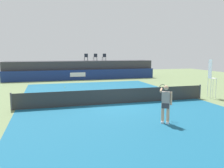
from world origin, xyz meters
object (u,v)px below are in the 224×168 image
object	(u,v)px
net_post_near	(11,102)
tennis_player	(166,103)
umpire_chair	(211,76)
spectator_chair_far_left	(86,57)
net_post_far	(200,92)
spectator_chair_left	(95,57)
spectator_chair_center	(104,57)
tennis_ball	(65,87)

from	to	relation	value
net_post_near	tennis_player	distance (m)	8.51
umpire_chair	net_post_near	world-z (taller)	umpire_chair
spectator_chair_far_left	umpire_chair	world-z (taller)	spectator_chair_far_left
spectator_chair_far_left	net_post_far	distance (m)	16.24
spectator_chair_left	tennis_player	distance (m)	19.90
spectator_chair_left	tennis_player	size ratio (longest dim) A/B	0.50
spectator_chair_center	net_post_far	bearing A→B (deg)	-78.03
spectator_chair_center	spectator_chair_left	bearing A→B (deg)	171.92
umpire_chair	tennis_ball	size ratio (longest dim) A/B	40.59
net_post_near	tennis_ball	size ratio (longest dim) A/B	14.71
net_post_far	spectator_chair_center	bearing A→B (deg)	101.97
spectator_chair_far_left	spectator_chair_center	distance (m)	2.33
spectator_chair_far_left	tennis_player	size ratio (longest dim) A/B	0.50
spectator_chair_far_left	net_post_far	world-z (taller)	spectator_chair_far_left
net_post_far	tennis_ball	size ratio (longest dim) A/B	14.71
net_post_far	tennis_player	xyz separation A→B (m)	(-5.22, -4.55, 0.46)
net_post_near	tennis_player	world-z (taller)	tennis_player
net_post_near	tennis_player	xyz separation A→B (m)	(7.18, -4.55, 0.46)
umpire_chair	tennis_player	xyz separation A→B (m)	(-6.09, -4.56, -0.63)
spectator_chair_left	net_post_far	world-z (taller)	spectator_chair_left
spectator_chair_center	tennis_player	distance (m)	19.83
spectator_chair_far_left	net_post_far	bearing A→B (deg)	-69.91
tennis_player	spectator_chair_center	bearing A→B (deg)	84.15
spectator_chair_center	net_post_far	xyz separation A→B (m)	(3.20, -15.10, -2.19)
umpire_chair	tennis_ball	xyz separation A→B (m)	(-9.68, 7.88, -1.55)
umpire_chair	net_post_near	distance (m)	13.31
net_post_far	umpire_chair	bearing A→B (deg)	1.03
spectator_chair_left	net_post_far	distance (m)	16.01
spectator_chair_far_left	tennis_player	world-z (taller)	spectator_chair_far_left
spectator_chair_left	umpire_chair	xyz separation A→B (m)	(5.19, -15.25, -1.11)
spectator_chair_left	tennis_player	xyz separation A→B (m)	(-0.89, -19.81, -1.73)
spectator_chair_left	net_post_near	bearing A→B (deg)	-117.89
spectator_chair_center	tennis_ball	distance (m)	9.51
tennis_player	net_post_far	bearing A→B (deg)	41.07
tennis_player	tennis_ball	bearing A→B (deg)	106.11
umpire_chair	tennis_ball	world-z (taller)	umpire_chair
tennis_ball	spectator_chair_left	bearing A→B (deg)	58.64
spectator_chair_left	net_post_near	world-z (taller)	spectator_chair_left
spectator_chair_left	spectator_chair_center	world-z (taller)	same
net_post_far	net_post_near	bearing A→B (deg)	180.00
spectator_chair_center	tennis_player	world-z (taller)	spectator_chair_center
spectator_chair_far_left	spectator_chair_center	size ratio (longest dim) A/B	1.00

